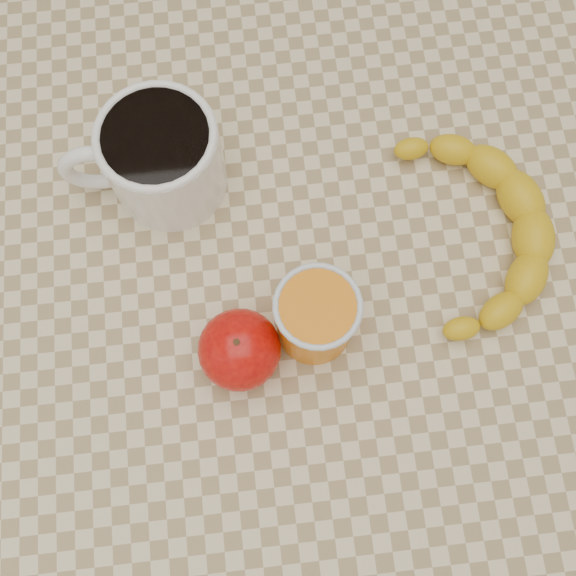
{
  "coord_description": "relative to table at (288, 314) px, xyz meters",
  "views": [
    {
      "loc": [
        -0.02,
        -0.17,
        1.36
      ],
      "look_at": [
        0.0,
        0.0,
        0.77
      ],
      "focal_mm": 40.0,
      "sensor_mm": 36.0,
      "label": 1
    }
  ],
  "objects": [
    {
      "name": "ground",
      "position": [
        0.0,
        0.0,
        -0.66
      ],
      "size": [
        3.0,
        3.0,
        0.0
      ],
      "primitive_type": "plane",
      "color": "tan",
      "rests_on": "ground"
    },
    {
      "name": "table",
      "position": [
        0.0,
        0.0,
        0.0
      ],
      "size": [
        0.8,
        0.8,
        0.75
      ],
      "color": "beige",
      "rests_on": "ground"
    },
    {
      "name": "coffee_mug",
      "position": [
        -0.11,
        0.13,
        0.14
      ],
      "size": [
        0.16,
        0.12,
        0.1
      ],
      "color": "white",
      "rests_on": "table"
    },
    {
      "name": "orange_juice_glass",
      "position": [
        0.02,
        -0.04,
        0.13
      ],
      "size": [
        0.08,
        0.08,
        0.09
      ],
      "color": "orange",
      "rests_on": "table"
    },
    {
      "name": "apple",
      "position": [
        -0.05,
        -0.06,
        0.12
      ],
      "size": [
        0.09,
        0.09,
        0.07
      ],
      "color": "#9D0506",
      "rests_on": "table"
    },
    {
      "name": "banana",
      "position": [
        0.19,
        0.04,
        0.11
      ],
      "size": [
        0.22,
        0.29,
        0.04
      ],
      "primitive_type": null,
      "rotation": [
        0.0,
        0.0,
        -0.09
      ],
      "color": "yellow",
      "rests_on": "table"
    }
  ]
}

